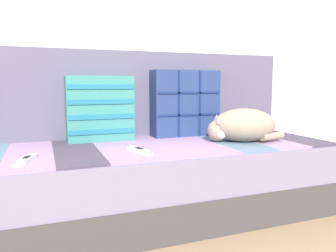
{
  "coord_description": "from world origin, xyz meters",
  "views": [
    {
      "loc": [
        -0.45,
        -1.5,
        0.69
      ],
      "look_at": [
        0.15,
        0.06,
        0.48
      ],
      "focal_mm": 35.0,
      "sensor_mm": 36.0,
      "label": 1
    }
  ],
  "objects_px": {
    "game_remote_near": "(139,150)",
    "game_remote_far": "(27,159)",
    "sleeping_cat": "(241,126)",
    "throw_pillow_striped": "(100,109)",
    "throw_pillow_quilted": "(185,103)",
    "couch": "(136,180)"
  },
  "relations": [
    {
      "from": "game_remote_near",
      "to": "game_remote_far",
      "type": "xyz_separation_m",
      "value": [
        -0.48,
        -0.02,
        0.0
      ]
    },
    {
      "from": "throw_pillow_quilted",
      "to": "game_remote_far",
      "type": "bearing_deg",
      "value": -155.25
    },
    {
      "from": "throw_pillow_quilted",
      "to": "couch",
      "type": "bearing_deg",
      "value": -152.16
    },
    {
      "from": "couch",
      "to": "sleeping_cat",
      "type": "relative_size",
      "value": 5.34
    },
    {
      "from": "couch",
      "to": "throw_pillow_quilted",
      "type": "height_order",
      "value": "throw_pillow_quilted"
    },
    {
      "from": "throw_pillow_quilted",
      "to": "game_remote_far",
      "type": "height_order",
      "value": "throw_pillow_quilted"
    },
    {
      "from": "throw_pillow_striped",
      "to": "sleeping_cat",
      "type": "xyz_separation_m",
      "value": [
        0.72,
        -0.32,
        -0.09
      ]
    },
    {
      "from": "throw_pillow_quilted",
      "to": "sleeping_cat",
      "type": "bearing_deg",
      "value": -57.8
    },
    {
      "from": "throw_pillow_striped",
      "to": "game_remote_far",
      "type": "distance_m",
      "value": 0.58
    },
    {
      "from": "throw_pillow_striped",
      "to": "throw_pillow_quilted",
      "type": "bearing_deg",
      "value": 0.05
    },
    {
      "from": "throw_pillow_quilted",
      "to": "throw_pillow_striped",
      "type": "distance_m",
      "value": 0.52
    },
    {
      "from": "throw_pillow_striped",
      "to": "game_remote_near",
      "type": "height_order",
      "value": "throw_pillow_striped"
    },
    {
      "from": "game_remote_near",
      "to": "game_remote_far",
      "type": "distance_m",
      "value": 0.48
    },
    {
      "from": "throw_pillow_quilted",
      "to": "sleeping_cat",
      "type": "distance_m",
      "value": 0.39
    },
    {
      "from": "game_remote_near",
      "to": "sleeping_cat",
      "type": "bearing_deg",
      "value": 7.16
    },
    {
      "from": "couch",
      "to": "sleeping_cat",
      "type": "height_order",
      "value": "sleeping_cat"
    },
    {
      "from": "game_remote_far",
      "to": "throw_pillow_striped",
      "type": "bearing_deg",
      "value": 48.03
    },
    {
      "from": "sleeping_cat",
      "to": "game_remote_far",
      "type": "xyz_separation_m",
      "value": [
        -1.09,
        -0.09,
        -0.08
      ]
    },
    {
      "from": "throw_pillow_quilted",
      "to": "game_remote_far",
      "type": "distance_m",
      "value": 0.99
    },
    {
      "from": "couch",
      "to": "throw_pillow_striped",
      "type": "distance_m",
      "value": 0.45
    },
    {
      "from": "throw_pillow_striped",
      "to": "game_remote_far",
      "type": "xyz_separation_m",
      "value": [
        -0.37,
        -0.41,
        -0.17
      ]
    },
    {
      "from": "game_remote_far",
      "to": "sleeping_cat",
      "type": "bearing_deg",
      "value": 4.85
    }
  ]
}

